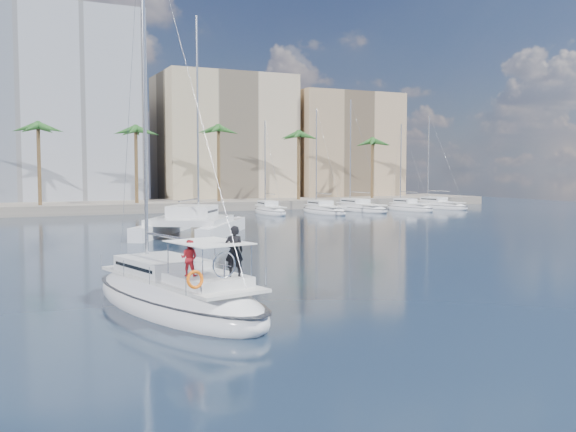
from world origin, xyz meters
TOP-DOWN VIEW (x-y plane):
  - ground at (0.00, 0.00)m, footprint 160.00×160.00m
  - quay at (0.00, 61.00)m, footprint 120.00×14.00m
  - building_beige at (22.00, 70.00)m, footprint 20.00×14.00m
  - building_tan_right at (42.00, 68.00)m, footprint 18.00×12.00m
  - palm_centre at (0.00, 57.00)m, footprint 3.60×3.60m
  - palm_right at (34.00, 57.00)m, footprint 3.60×3.60m
  - main_sloop at (-5.03, -1.48)m, footprint 6.31×12.27m
  - catamaran at (3.72, 25.80)m, footprint 12.25×14.19m
  - seagull at (-5.65, 3.50)m, footprint 0.93×0.40m
  - moored_yacht_a at (20.00, 47.00)m, footprint 3.37×9.52m
  - moored_yacht_b at (26.50, 45.00)m, footprint 3.32×10.83m
  - moored_yacht_c at (33.00, 47.00)m, footprint 3.98×12.33m
  - moored_yacht_d at (39.50, 45.00)m, footprint 3.52×9.55m
  - moored_yacht_e at (46.00, 47.00)m, footprint 4.61×11.11m

SIDE VIEW (x-z plane):
  - ground at x=0.00m, z-range 0.00..0.00m
  - moored_yacht_a at x=20.00m, z-range -5.95..5.95m
  - moored_yacht_b at x=26.50m, z-range -6.86..6.86m
  - moored_yacht_c at x=33.00m, z-range -7.77..7.77m
  - moored_yacht_d at x=39.50m, z-range -5.95..5.95m
  - moored_yacht_e at x=46.00m, z-range -6.86..6.86m
  - seagull at x=-5.65m, z-range 0.42..0.59m
  - main_sloop at x=-5.03m, z-range -8.17..9.24m
  - quay at x=0.00m, z-range 0.00..1.20m
  - catamaran at x=3.72m, z-range -8.09..10.42m
  - building_tan_right at x=42.00m, z-range 0.00..18.00m
  - building_beige at x=22.00m, z-range 0.00..20.00m
  - palm_centre at x=0.00m, z-range 4.13..16.43m
  - palm_right at x=34.00m, z-range 4.13..16.43m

